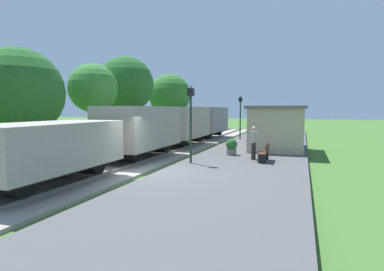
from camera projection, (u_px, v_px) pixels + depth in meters
ground_plane at (152, 177)px, 13.40m from camera, size 160.00×160.00×0.00m
platform_slab at (227, 180)px, 12.35m from camera, size 6.00×60.00×0.25m
track_ballast at (103, 172)px, 14.18m from camera, size 3.80×60.00×0.12m
rail_near at (117, 170)px, 13.93m from camera, size 0.07×60.00×0.14m
rail_far at (89, 168)px, 14.40m from camera, size 0.07×60.00×0.14m
freight_train at (168, 128)px, 20.98m from camera, size 2.50×26.00×2.72m
station_hut at (278, 127)px, 20.89m from camera, size 3.50×5.80×2.78m
bench_near_hut at (265, 152)px, 15.85m from camera, size 0.42×1.50×0.91m
bench_down_platform at (279, 136)px, 25.11m from camera, size 0.42×1.50×0.91m
person_waiting at (254, 141)px, 16.42m from camera, size 0.37×0.44×1.71m
potted_planter at (232, 147)px, 18.06m from camera, size 0.64×0.64×0.92m
lamp_post_near at (191, 110)px, 15.17m from camera, size 0.28×0.28×3.70m
lamp_post_far at (240, 109)px, 27.17m from camera, size 0.28×0.28×3.70m
tree_trackside_mid at (18, 93)px, 16.15m from camera, size 4.51×4.51×5.92m
tree_trackside_far at (93, 88)px, 20.61m from camera, size 3.14×3.14×5.75m
tree_field_left at (126, 85)px, 25.57m from camera, size 4.43×4.43×6.99m
tree_field_distant at (170, 95)px, 32.23m from camera, size 4.19×4.19×6.31m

